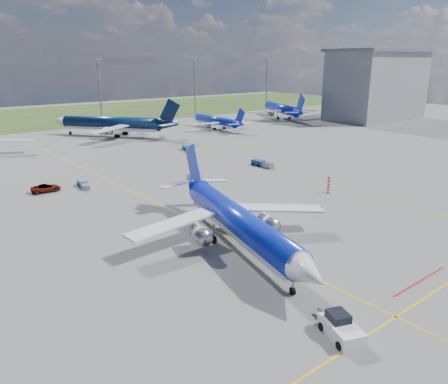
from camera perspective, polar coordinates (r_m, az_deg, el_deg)
ground at (r=54.24m, az=2.97°, el=-7.05°), size 400.00×400.00×0.00m
taxiway_lines at (r=75.91m, az=-10.98°, el=-0.30°), size 60.25×160.00×0.02m
floodlight_masts at (r=153.36m, az=-22.93°, el=11.99°), size 202.20×0.50×22.70m
terminal_building at (r=181.51m, az=19.35°, el=13.07°), size 42.00×22.00×26.00m
warning_post at (r=77.06m, az=13.52°, el=0.95°), size 0.50×0.50×3.00m
bg_jet_n at (r=137.20m, az=-14.34°, el=7.07°), size 52.18×54.13×11.28m
bg_jet_ne at (r=147.71m, az=-1.07°, el=8.24°), size 24.34×31.19×7.90m
bg_jet_ene at (r=177.22m, az=7.48°, el=9.53°), size 44.52×49.41×10.58m
main_airliner at (r=53.94m, az=1.85°, el=-7.18°), size 37.28×43.48×9.76m
pushback_tug at (r=38.81m, az=14.98°, el=-16.79°), size 3.48×5.83×1.96m
service_car_b at (r=81.93m, az=-22.23°, el=0.49°), size 5.08×2.61×1.37m
service_car_c at (r=85.32m, az=-3.79°, el=2.36°), size 4.50×5.10×1.42m
baggage_tug_w at (r=94.59m, az=4.95°, el=3.69°), size 1.61×5.60×1.25m
baggage_tug_c at (r=82.65m, az=-17.88°, el=0.95°), size 2.14×5.01×1.09m
baggage_tug_e at (r=111.74m, az=-4.79°, el=5.71°), size 3.02×5.61×1.22m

